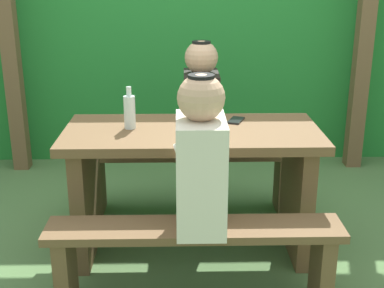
{
  "coord_description": "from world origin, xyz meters",
  "views": [
    {
      "loc": [
        -0.06,
        -2.74,
        1.58
      ],
      "look_at": [
        0.0,
        0.0,
        0.66
      ],
      "focal_mm": 49.05,
      "sensor_mm": 36.0,
      "label": 1
    }
  ],
  "objects_px": {
    "drinking_glass": "(210,119)",
    "bench_near": "(194,249)",
    "bench_far": "(190,167)",
    "person_black_coat": "(201,102)",
    "cell_phone": "(236,120)",
    "picnic_table": "(192,170)",
    "person_white_shirt": "(201,159)",
    "bottle_left": "(130,111)"
  },
  "relations": [
    {
      "from": "bench_near",
      "to": "drinking_glass",
      "type": "relative_size",
      "value": 17.89
    },
    {
      "from": "picnic_table",
      "to": "bench_far",
      "type": "relative_size",
      "value": 1.0
    },
    {
      "from": "person_black_coat",
      "to": "drinking_glass",
      "type": "height_order",
      "value": "person_black_coat"
    },
    {
      "from": "drinking_glass",
      "to": "bottle_left",
      "type": "height_order",
      "value": "bottle_left"
    },
    {
      "from": "bench_far",
      "to": "person_white_shirt",
      "type": "bearing_deg",
      "value": -88.52
    },
    {
      "from": "bench_far",
      "to": "drinking_glass",
      "type": "relative_size",
      "value": 17.89
    },
    {
      "from": "picnic_table",
      "to": "drinking_glass",
      "type": "relative_size",
      "value": 17.89
    },
    {
      "from": "bench_far",
      "to": "person_black_coat",
      "type": "relative_size",
      "value": 1.95
    },
    {
      "from": "picnic_table",
      "to": "person_black_coat",
      "type": "bearing_deg",
      "value": 82.46
    },
    {
      "from": "person_black_coat",
      "to": "bench_near",
      "type": "bearing_deg",
      "value": -93.77
    },
    {
      "from": "person_white_shirt",
      "to": "person_black_coat",
      "type": "height_order",
      "value": "same"
    },
    {
      "from": "bench_near",
      "to": "person_black_coat",
      "type": "height_order",
      "value": "person_black_coat"
    },
    {
      "from": "person_black_coat",
      "to": "bottle_left",
      "type": "height_order",
      "value": "person_black_coat"
    },
    {
      "from": "bench_far",
      "to": "drinking_glass",
      "type": "bearing_deg",
      "value": -77.72
    },
    {
      "from": "person_black_coat",
      "to": "bottle_left",
      "type": "relative_size",
      "value": 3.1
    },
    {
      "from": "person_black_coat",
      "to": "cell_phone",
      "type": "bearing_deg",
      "value": -63.81
    },
    {
      "from": "picnic_table",
      "to": "person_black_coat",
      "type": "relative_size",
      "value": 1.95
    },
    {
      "from": "cell_phone",
      "to": "bench_near",
      "type": "bearing_deg",
      "value": -89.44
    },
    {
      "from": "picnic_table",
      "to": "bottle_left",
      "type": "bearing_deg",
      "value": 175.28
    },
    {
      "from": "drinking_glass",
      "to": "bench_near",
      "type": "bearing_deg",
      "value": -99.57
    },
    {
      "from": "person_black_coat",
      "to": "person_white_shirt",
      "type": "bearing_deg",
      "value": -92.31
    },
    {
      "from": "drinking_glass",
      "to": "bottle_left",
      "type": "bearing_deg",
      "value": -174.84
    },
    {
      "from": "picnic_table",
      "to": "person_black_coat",
      "type": "xyz_separation_m",
      "value": [
        0.07,
        0.53,
        0.26
      ]
    },
    {
      "from": "bench_far",
      "to": "person_black_coat",
      "type": "xyz_separation_m",
      "value": [
        0.07,
        -0.0,
        0.45
      ]
    },
    {
      "from": "drinking_glass",
      "to": "person_black_coat",
      "type": "bearing_deg",
      "value": 93.86
    },
    {
      "from": "drinking_glass",
      "to": "cell_phone",
      "type": "xyz_separation_m",
      "value": [
        0.15,
        0.09,
        -0.03
      ]
    },
    {
      "from": "bench_near",
      "to": "cell_phone",
      "type": "height_order",
      "value": "cell_phone"
    },
    {
      "from": "bench_far",
      "to": "person_black_coat",
      "type": "height_order",
      "value": "person_black_coat"
    },
    {
      "from": "drinking_glass",
      "to": "cell_phone",
      "type": "height_order",
      "value": "drinking_glass"
    },
    {
      "from": "bench_near",
      "to": "drinking_glass",
      "type": "distance_m",
      "value": 0.77
    },
    {
      "from": "drinking_glass",
      "to": "cell_phone",
      "type": "relative_size",
      "value": 0.56
    },
    {
      "from": "bench_far",
      "to": "picnic_table",
      "type": "bearing_deg",
      "value": -90.0
    },
    {
      "from": "bench_far",
      "to": "cell_phone",
      "type": "height_order",
      "value": "cell_phone"
    },
    {
      "from": "person_white_shirt",
      "to": "bottle_left",
      "type": "xyz_separation_m",
      "value": [
        -0.37,
        0.56,
        0.07
      ]
    },
    {
      "from": "picnic_table",
      "to": "bench_far",
      "type": "height_order",
      "value": "picnic_table"
    },
    {
      "from": "person_black_coat",
      "to": "picnic_table",
      "type": "bearing_deg",
      "value": -97.54
    },
    {
      "from": "picnic_table",
      "to": "drinking_glass",
      "type": "xyz_separation_m",
      "value": [
        0.1,
        0.07,
        0.28
      ]
    },
    {
      "from": "person_black_coat",
      "to": "drinking_glass",
      "type": "distance_m",
      "value": 0.46
    },
    {
      "from": "picnic_table",
      "to": "cell_phone",
      "type": "distance_m",
      "value": 0.38
    },
    {
      "from": "bench_far",
      "to": "bottle_left",
      "type": "height_order",
      "value": "bottle_left"
    },
    {
      "from": "person_black_coat",
      "to": "drinking_glass",
      "type": "xyz_separation_m",
      "value": [
        0.03,
        -0.46,
        0.02
      ]
    },
    {
      "from": "bench_far",
      "to": "person_white_shirt",
      "type": "xyz_separation_m",
      "value": [
        0.03,
        -1.07,
        0.45
      ]
    }
  ]
}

